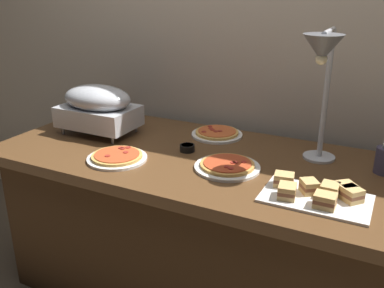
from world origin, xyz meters
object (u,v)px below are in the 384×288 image
Objects in this scene: chafing_dish at (98,107)px; pizza_plate_raised_stand at (217,133)px; pizza_plate_front at (227,166)px; sandwich_platter at (317,193)px; sauce_cup_near at (187,148)px; pizza_plate_center at (117,157)px; heat_lamp at (323,64)px.

chafing_dish reaches higher than pizza_plate_raised_stand.
sandwich_platter is at bearing -15.14° from pizza_plate_front.
pizza_plate_front is 0.41m from pizza_plate_raised_stand.
sauce_cup_near is (-0.04, -0.26, 0.00)m from pizza_plate_raised_stand.
pizza_plate_center is 0.87m from sandwich_platter.
sandwich_platter is (1.16, -0.23, -0.12)m from chafing_dish.
pizza_plate_center is 0.33m from sauce_cup_near.
heat_lamp reaches higher than sauce_cup_near.
heat_lamp is 0.72m from pizza_plate_raised_stand.
pizza_plate_center is at bearing -134.78° from sauce_cup_near.
pizza_plate_front is 0.49m from pizza_plate_center.
heat_lamp is 0.94m from pizza_plate_center.
chafing_dish is 1.50× the size of pizza_plate_raised_stand.
pizza_plate_center is at bearing -164.63° from pizza_plate_front.
pizza_plate_center and sauce_cup_near have the same top height.
chafing_dish reaches higher than pizza_plate_center.
pizza_plate_center is 0.56m from pizza_plate_raised_stand.
chafing_dish is 0.79m from pizza_plate_front.
chafing_dish is 1.13m from heat_lamp.
sandwich_platter reaches higher than pizza_plate_front.
pizza_plate_front and pizza_plate_raised_stand have the same top height.
heat_lamp is at bearing 2.82° from sauce_cup_near.
sauce_cup_near is (-0.24, 0.10, 0.00)m from pizza_plate_front.
chafing_dish is at bearing -157.42° from pizza_plate_raised_stand.
chafing_dish is 0.69× the size of heat_lamp.
pizza_plate_raised_stand is 0.76m from sandwich_platter.
pizza_plate_front is 1.05× the size of pizza_plate_center.
chafing_dish is at bearing 139.25° from pizza_plate_center.
sandwich_platter reaches higher than pizza_plate_raised_stand.
pizza_plate_center is at bearing -40.75° from chafing_dish.
pizza_plate_front is at bearing 164.86° from sandwich_platter.
pizza_plate_raised_stand is 0.26m from sauce_cup_near.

